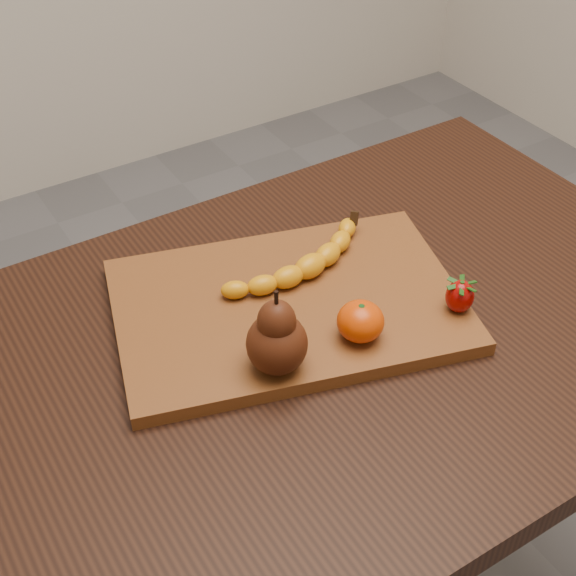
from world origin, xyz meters
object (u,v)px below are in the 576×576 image
table (347,372)px  pear (277,331)px  mandarin (360,321)px  cutting_board (288,305)px

table → pear: size_ratio=8.76×
pear → mandarin: bearing=-5.1°
table → mandarin: bearing=-114.5°
cutting_board → mandarin: mandarin is taller
cutting_board → pear: 0.14m
table → cutting_board: cutting_board is taller
table → cutting_board: size_ratio=2.22×
pear → mandarin: (0.11, -0.01, -0.03)m
table → cutting_board: bearing=136.6°
table → pear: 0.22m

